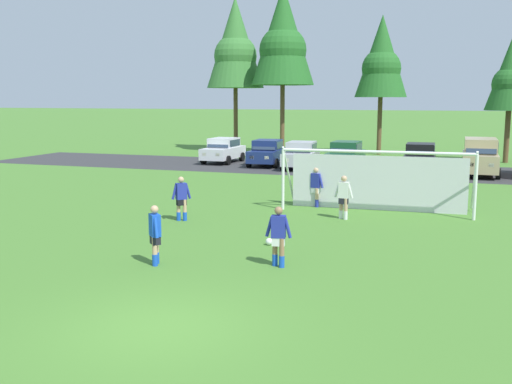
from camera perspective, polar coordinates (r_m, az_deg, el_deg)
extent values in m
plane|color=#477A2D|center=(25.97, 6.32, -1.01)|extent=(400.00, 400.00, 0.00)
cube|color=#333335|center=(38.26, 10.35, 2.12)|extent=(52.00, 8.40, 0.01)
sphere|color=white|center=(18.40, 1.26, -4.77)|extent=(0.22, 0.22, 0.22)
sphere|color=black|center=(18.40, 1.26, -4.75)|extent=(0.08, 0.08, 0.08)
sphere|color=red|center=(18.39, 1.44, -4.78)|extent=(0.07, 0.07, 0.07)
cylinder|color=white|center=(23.37, 20.25, 0.40)|extent=(0.12, 0.12, 2.44)
cylinder|color=white|center=(24.08, 2.60, 1.19)|extent=(0.12, 0.12, 2.44)
cylinder|color=white|center=(23.30, 11.39, 3.78)|extent=(7.32, 0.31, 0.12)
cylinder|color=white|center=(24.24, 20.16, 0.99)|extent=(0.13, 1.95, 2.46)
cylinder|color=white|center=(24.93, 3.12, 1.73)|extent=(0.13, 1.95, 2.46)
cube|color=silver|center=(24.45, 11.53, 0.84)|extent=(6.95, 0.22, 2.20)
cylinder|color=tan|center=(24.80, 5.85, -0.54)|extent=(0.14, 0.14, 0.80)
cylinder|color=tan|center=(25.04, 5.63, -0.44)|extent=(0.14, 0.14, 0.80)
cylinder|color=#232D99|center=(24.84, 5.84, -1.09)|extent=(0.15, 0.15, 0.32)
cylinder|color=#232D99|center=(25.08, 5.62, -0.98)|extent=(0.15, 0.15, 0.32)
cube|color=silver|center=(24.87, 5.75, 0.24)|extent=(0.38, 0.30, 0.28)
cube|color=#232D99|center=(24.82, 5.76, 1.10)|extent=(0.43, 0.33, 0.60)
sphere|color=tan|center=(24.76, 5.78, 2.09)|extent=(0.22, 0.22, 0.22)
cylinder|color=#232D99|center=(24.67, 6.23, 1.00)|extent=(0.24, 0.14, 0.55)
cylinder|color=#232D99|center=(24.97, 5.29, 1.11)|extent=(0.24, 0.14, 0.55)
cylinder|color=tan|center=(22.42, 8.58, -1.61)|extent=(0.14, 0.14, 0.80)
cylinder|color=tan|center=(22.57, 8.14, -1.53)|extent=(0.14, 0.14, 0.80)
cylinder|color=white|center=(22.46, 8.56, -2.22)|extent=(0.15, 0.15, 0.32)
cylinder|color=white|center=(22.62, 8.12, -2.13)|extent=(0.15, 0.15, 0.32)
cube|color=black|center=(22.44, 8.37, -0.77)|extent=(0.34, 0.22, 0.28)
cube|color=silver|center=(22.38, 8.40, 0.19)|extent=(0.38, 0.24, 0.60)
sphere|color=tan|center=(22.32, 8.42, 1.28)|extent=(0.22, 0.22, 0.22)
cylinder|color=silver|center=(22.30, 9.01, 0.09)|extent=(0.23, 0.09, 0.55)
cylinder|color=silver|center=(22.47, 7.79, 0.19)|extent=(0.23, 0.09, 0.55)
cylinder|color=tan|center=(22.12, -6.83, -1.72)|extent=(0.14, 0.14, 0.80)
cylinder|color=tan|center=(22.16, -7.43, -1.71)|extent=(0.14, 0.14, 0.80)
cylinder|color=blue|center=(22.16, -6.82, -2.33)|extent=(0.15, 0.15, 0.32)
cylinder|color=blue|center=(22.21, -7.41, -2.32)|extent=(0.15, 0.15, 0.32)
cube|color=black|center=(22.08, -7.14, -0.90)|extent=(0.39, 0.40, 0.28)
cube|color=#232D99|center=(22.02, -7.16, 0.08)|extent=(0.44, 0.44, 0.60)
sphere|color=tan|center=(21.96, -7.19, 1.18)|extent=(0.22, 0.22, 0.22)
cylinder|color=#232D99|center=(22.07, -6.52, 0.06)|extent=(0.22, 0.23, 0.55)
cylinder|color=#232D99|center=(21.98, -7.81, -0.01)|extent=(0.22, 0.23, 0.55)
cylinder|color=tan|center=(16.55, -9.51, -5.43)|extent=(0.14, 0.14, 0.80)
cylinder|color=tan|center=(16.34, -9.66, -5.63)|extent=(0.14, 0.14, 0.80)
cylinder|color=blue|center=(16.61, -9.49, -6.23)|extent=(0.15, 0.15, 0.32)
cylinder|color=blue|center=(16.40, -9.64, -6.44)|extent=(0.15, 0.15, 0.32)
cube|color=black|center=(16.37, -9.62, -4.44)|extent=(0.39, 0.40, 0.28)
cube|color=blue|center=(16.28, -9.65, -3.14)|extent=(0.44, 0.44, 0.60)
sphere|color=tan|center=(16.20, -9.69, -1.65)|extent=(0.22, 0.22, 0.22)
cylinder|color=blue|center=(16.53, -9.75, -3.03)|extent=(0.22, 0.23, 0.55)
cylinder|color=blue|center=(16.04, -9.54, -3.40)|extent=(0.22, 0.23, 0.55)
cylinder|color=#936B4C|center=(16.13, 1.83, -5.69)|extent=(0.14, 0.14, 0.80)
cylinder|color=#936B4C|center=(15.97, 2.48, -5.84)|extent=(0.14, 0.14, 0.80)
cylinder|color=blue|center=(16.19, 1.82, -6.51)|extent=(0.15, 0.15, 0.32)
cylinder|color=blue|center=(16.04, 2.47, -6.67)|extent=(0.15, 0.15, 0.32)
cube|color=silver|center=(15.97, 2.16, -4.65)|extent=(0.37, 0.27, 0.28)
cube|color=#232D99|center=(15.89, 2.17, -3.32)|extent=(0.41, 0.30, 0.60)
sphere|color=#936B4C|center=(15.80, 2.18, -1.80)|extent=(0.22, 0.22, 0.22)
cylinder|color=#232D99|center=(15.96, 1.29, -3.33)|extent=(0.24, 0.13, 0.55)
cylinder|color=#232D99|center=(15.83, 3.05, -3.45)|extent=(0.24, 0.13, 0.55)
cube|color=silver|center=(41.77, -3.16, 3.78)|extent=(1.91, 4.24, 0.76)
cube|color=silver|center=(41.85, -3.09, 4.75)|extent=(1.71, 2.14, 0.64)
cube|color=#28384C|center=(40.96, -3.62, 4.63)|extent=(1.54, 0.35, 0.55)
cube|color=#28384C|center=(41.53, -2.03, 4.72)|extent=(0.09, 1.79, 0.45)
cube|color=white|center=(39.68, -3.68, 3.57)|extent=(0.28, 0.09, 0.20)
cube|color=white|center=(40.09, -4.98, 3.61)|extent=(0.28, 0.09, 0.20)
cube|color=#B21414|center=(43.47, -1.49, 4.06)|extent=(0.28, 0.09, 0.20)
cube|color=#B21414|center=(43.84, -2.70, 4.09)|extent=(0.28, 0.09, 0.20)
cylinder|color=black|center=(40.26, -2.71, 3.04)|extent=(0.26, 0.65, 0.64)
cylinder|color=black|center=(40.99, -5.03, 3.12)|extent=(0.26, 0.65, 0.64)
cylinder|color=black|center=(42.66, -1.36, 3.39)|extent=(0.26, 0.65, 0.64)
cylinder|color=black|center=(43.35, -3.58, 3.46)|extent=(0.26, 0.65, 0.64)
cube|color=navy|center=(39.85, 1.06, 3.54)|extent=(2.06, 4.30, 0.76)
cube|color=navy|center=(39.93, 1.12, 4.56)|extent=(1.78, 2.20, 0.64)
cube|color=#28384C|center=(39.00, 0.78, 4.42)|extent=(1.55, 0.41, 0.55)
cube|color=#28384C|center=(39.74, 2.29, 4.53)|extent=(0.15, 1.78, 0.45)
cube|color=white|center=(37.73, 1.04, 3.31)|extent=(0.28, 0.10, 0.20)
cube|color=white|center=(37.98, -0.41, 3.35)|extent=(0.28, 0.10, 0.20)
cube|color=#B21414|center=(41.73, 2.41, 3.85)|extent=(0.28, 0.10, 0.20)
cube|color=#B21414|center=(41.95, 1.09, 3.88)|extent=(0.28, 0.10, 0.20)
cylinder|color=black|center=(38.42, 1.90, 2.76)|extent=(0.28, 0.65, 0.64)
cylinder|color=black|center=(38.86, -0.69, 2.84)|extent=(0.28, 0.65, 0.64)
cylinder|color=black|center=(40.94, 2.73, 3.14)|extent=(0.28, 0.65, 0.64)
cylinder|color=black|center=(41.36, 0.29, 3.21)|extent=(0.28, 0.65, 0.64)
cube|color=#B2B2BC|center=(38.26, 4.32, 3.29)|extent=(2.06, 4.31, 0.76)
cube|color=#B2B2BC|center=(38.35, 4.37, 4.35)|extent=(1.79, 2.20, 0.64)
cube|color=#28384C|center=(37.40, 4.10, 4.20)|extent=(1.55, 0.41, 0.55)
cube|color=#28384C|center=(38.20, 5.61, 4.32)|extent=(0.15, 1.78, 0.45)
cube|color=white|center=(36.15, 4.49, 3.03)|extent=(0.28, 0.10, 0.20)
cube|color=white|center=(36.34, 2.95, 3.08)|extent=(0.28, 0.10, 0.20)
cube|color=#B21414|center=(40.19, 5.55, 3.62)|extent=(0.28, 0.10, 0.20)
cube|color=#B21414|center=(40.36, 4.17, 3.66)|extent=(0.28, 0.10, 0.20)
cylinder|color=black|center=(36.87, 5.31, 2.47)|extent=(0.28, 0.65, 0.64)
cylinder|color=black|center=(37.21, 2.58, 2.55)|extent=(0.28, 0.65, 0.64)
cylinder|color=black|center=(39.43, 5.95, 2.88)|extent=(0.28, 0.65, 0.64)
cylinder|color=black|center=(39.74, 3.38, 2.96)|extent=(0.28, 0.65, 0.64)
cube|color=#194C2D|center=(38.79, 8.56, 3.29)|extent=(1.95, 4.26, 0.76)
cube|color=#194C2D|center=(38.88, 8.63, 4.34)|extent=(1.73, 2.16, 0.64)
cube|color=#28384C|center=(37.93, 8.32, 4.20)|extent=(1.54, 0.37, 0.55)
cube|color=#28384C|center=(38.71, 9.85, 4.29)|extent=(0.10, 1.79, 0.45)
cube|color=white|center=(36.68, 8.64, 3.04)|extent=(0.28, 0.09, 0.20)
cube|color=white|center=(36.90, 7.14, 3.11)|extent=(0.28, 0.09, 0.20)
cube|color=#B21414|center=(40.70, 9.86, 3.59)|extent=(0.28, 0.09, 0.20)
cube|color=#B21414|center=(40.90, 8.49, 3.65)|extent=(0.28, 0.09, 0.20)
cylinder|color=black|center=(37.38, 9.48, 2.47)|extent=(0.26, 0.65, 0.64)
cylinder|color=black|center=(37.77, 6.80, 2.60)|extent=(0.26, 0.65, 0.64)
cylinder|color=black|center=(39.93, 10.21, 2.86)|extent=(0.26, 0.65, 0.64)
cylinder|color=black|center=(40.29, 7.69, 2.98)|extent=(0.26, 0.65, 0.64)
cube|color=black|center=(38.05, 15.41, 2.96)|extent=(1.88, 4.23, 0.76)
cube|color=black|center=(38.14, 15.46, 4.03)|extent=(1.69, 2.13, 0.64)
cube|color=#28384C|center=(37.18, 15.40, 3.88)|extent=(1.54, 0.34, 0.55)
cube|color=#28384C|center=(38.12, 16.72, 3.97)|extent=(0.07, 1.79, 0.45)
cube|color=white|center=(35.99, 16.07, 2.68)|extent=(0.28, 0.09, 0.20)
cube|color=white|center=(36.02, 14.50, 2.75)|extent=(0.28, 0.09, 0.20)
cube|color=#B21414|center=(40.09, 16.24, 3.29)|extent=(0.28, 0.09, 0.20)
cube|color=#B21414|center=(40.12, 14.82, 3.35)|extent=(0.28, 0.09, 0.20)
cylinder|color=black|center=(36.78, 16.71, 2.11)|extent=(0.25, 0.64, 0.64)
cylinder|color=black|center=(36.84, 13.91, 2.24)|extent=(0.25, 0.64, 0.64)
cylinder|color=black|center=(39.37, 16.77, 2.53)|extent=(0.25, 0.64, 0.64)
cylinder|color=black|center=(39.43, 14.15, 2.65)|extent=(0.25, 0.64, 0.64)
cube|color=tan|center=(37.07, 20.62, 2.74)|extent=(1.92, 4.61, 1.00)
cube|color=tan|center=(37.19, 20.69, 4.18)|extent=(1.76, 3.01, 0.84)
cube|color=#28384C|center=(35.77, 20.75, 3.98)|extent=(1.62, 0.38, 0.71)
cube|color=#28384C|center=(37.23, 22.05, 4.11)|extent=(0.05, 2.55, 0.59)
cube|color=white|center=(34.84, 21.58, 2.40)|extent=(0.28, 0.08, 0.20)
cube|color=white|center=(34.80, 19.87, 2.49)|extent=(0.28, 0.08, 0.20)
cube|color=#B21414|center=(39.33, 21.29, 3.10)|extent=(0.28, 0.08, 0.20)
cube|color=#B21414|center=(39.30, 19.77, 3.18)|extent=(0.28, 0.08, 0.20)
cylinder|color=black|center=(35.75, 22.16, 1.63)|extent=(0.24, 0.64, 0.64)
cylinder|color=black|center=(35.68, 19.11, 1.79)|extent=(0.24, 0.64, 0.64)
cylinder|color=black|center=(38.58, 21.92, 2.14)|extent=(0.24, 0.64, 0.64)
cylinder|color=black|center=(38.52, 19.10, 2.29)|extent=(0.24, 0.64, 0.64)
cylinder|color=brown|center=(51.04, -1.95, 6.94)|extent=(0.36, 0.36, 5.32)
cone|color=#387533|center=(51.21, -1.99, 14.10)|extent=(4.79, 4.79, 7.45)
sphere|color=#387533|center=(51.13, -1.98, 12.85)|extent=(3.59, 3.59, 3.59)
cylinder|color=brown|center=(47.88, 2.53, 6.90)|extent=(0.36, 0.36, 5.50)
cone|color=#236023|center=(48.09, 2.59, 14.78)|extent=(4.95, 4.95, 7.69)
sphere|color=#236023|center=(47.99, 2.58, 13.41)|extent=(3.71, 3.71, 3.71)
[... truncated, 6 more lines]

